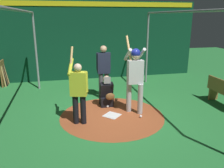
% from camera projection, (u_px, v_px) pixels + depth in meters
% --- Properties ---
extents(ground_plane, '(25.75, 25.75, 0.00)m').
position_uv_depth(ground_plane, '(112.00, 116.00, 6.59)').
color(ground_plane, '#287A38').
extents(dirt_circle, '(2.96, 2.96, 0.01)m').
position_uv_depth(dirt_circle, '(112.00, 116.00, 6.59)').
color(dirt_circle, '#9E4C28').
rests_on(dirt_circle, ground).
extents(home_plate, '(0.59, 0.59, 0.01)m').
position_uv_depth(home_plate, '(112.00, 115.00, 6.59)').
color(home_plate, white).
rests_on(home_plate, dirt_circle).
extents(batter, '(0.68, 0.49, 2.22)m').
position_uv_depth(batter, '(135.00, 74.00, 6.51)').
color(batter, '#B3B3B7').
rests_on(batter, ground).
extents(catcher, '(0.58, 0.40, 0.99)m').
position_uv_depth(catcher, '(107.00, 94.00, 7.21)').
color(catcher, black).
rests_on(catcher, ground).
extents(umpire, '(0.23, 0.49, 1.82)m').
position_uv_depth(umpire, '(104.00, 69.00, 7.80)').
color(umpire, '#4C4C51').
rests_on(umpire, ground).
extents(visitor, '(0.62, 0.51, 2.00)m').
position_uv_depth(visitor, '(78.00, 90.00, 5.88)').
color(visitor, black).
rests_on(visitor, ground).
extents(back_wall, '(0.22, 9.75, 3.40)m').
position_uv_depth(back_wall, '(90.00, 41.00, 10.19)').
color(back_wall, '#0C3D26').
rests_on(back_wall, ground).
extents(cage_frame, '(6.43, 4.54, 2.91)m').
position_uv_depth(cage_frame, '(112.00, 42.00, 6.00)').
color(cage_frame, gray).
rests_on(cage_frame, ground).
extents(bat_rack, '(1.06, 0.21, 1.05)m').
position_uv_depth(bat_rack, '(5.00, 73.00, 9.53)').
color(bat_rack, olive).
rests_on(bat_rack, ground).
extents(baseball_0, '(0.07, 0.07, 0.07)m').
position_uv_depth(baseball_0, '(108.00, 106.00, 7.16)').
color(baseball_0, white).
rests_on(baseball_0, dirt_circle).
extents(baseball_1, '(0.07, 0.07, 0.07)m').
position_uv_depth(baseball_1, '(141.00, 116.00, 6.44)').
color(baseball_1, white).
rests_on(baseball_1, dirt_circle).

